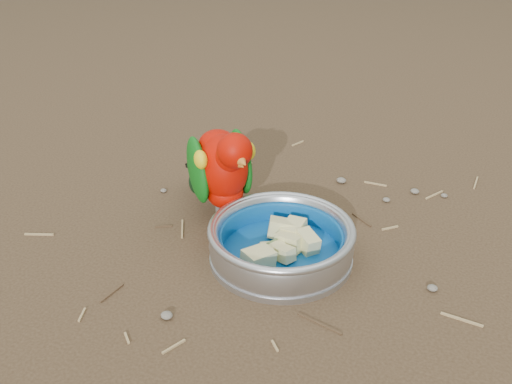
% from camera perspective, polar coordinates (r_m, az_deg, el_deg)
% --- Properties ---
extents(ground, '(60.00, 60.00, 0.00)m').
position_cam_1_polar(ground, '(0.94, 1.68, -6.00)').
color(ground, '#473322').
extents(food_bowl, '(0.23, 0.23, 0.02)m').
position_cam_1_polar(food_bowl, '(0.92, 2.50, -6.27)').
color(food_bowl, '#B2B2BA').
rests_on(food_bowl, ground).
extents(bowl_wall, '(0.23, 0.23, 0.04)m').
position_cam_1_polar(bowl_wall, '(0.90, 2.54, -4.71)').
color(bowl_wall, '#B2B2BA').
rests_on(bowl_wall, food_bowl).
extents(fruit_wedges, '(0.14, 0.14, 0.03)m').
position_cam_1_polar(fruit_wedges, '(0.90, 2.53, -5.08)').
color(fruit_wedges, beige).
rests_on(fruit_wedges, food_bowl).
extents(lory_parrot, '(0.24, 0.23, 0.18)m').
position_cam_1_polar(lory_parrot, '(0.97, -3.33, 1.68)').
color(lory_parrot, '#B80A00').
rests_on(lory_parrot, ground).
extents(ground_debris, '(0.90, 0.80, 0.01)m').
position_cam_1_polar(ground_debris, '(0.97, 4.33, -4.54)').
color(ground_debris, tan).
rests_on(ground_debris, ground).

